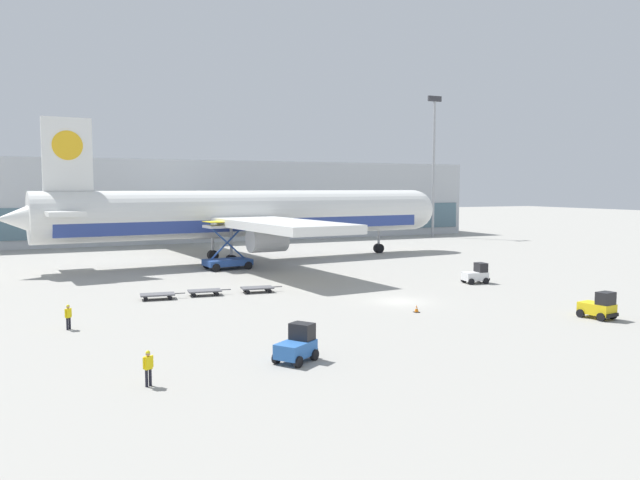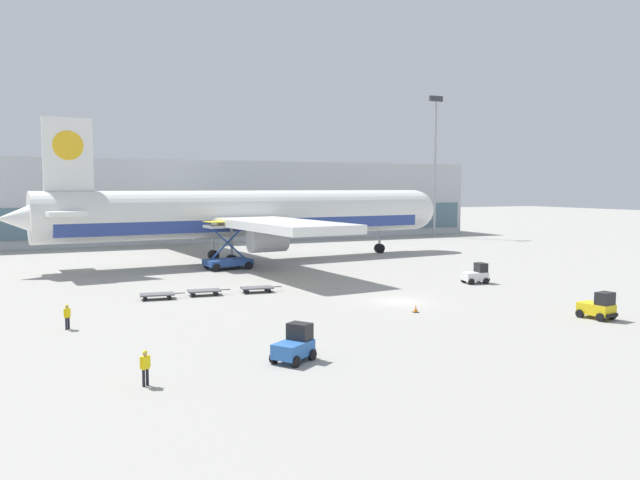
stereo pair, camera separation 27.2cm
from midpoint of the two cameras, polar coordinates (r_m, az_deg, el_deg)
name	(u,v)px [view 2 (the right image)]	position (r m, az deg, el deg)	size (l,w,h in m)	color
ground_plane	(399,302)	(52.09, 7.39, -5.60)	(400.00, 400.00, 0.00)	#9E9B93
terminal_building	(235,200)	(118.10, -7.71, 3.62)	(90.00, 18.20, 14.00)	#B2B7BC
light_mast	(435,157)	(121.11, 10.55, 7.48)	(2.80, 0.50, 26.54)	#9EA0A5
airplane_main	(247,215)	(79.64, -6.60, 2.24)	(58.05, 48.54, 17.00)	white
scissor_lift_loader	(228,251)	(72.52, -8.33, -0.99)	(5.46, 3.80, 5.54)	#284C99
baggage_tug_foreground	(477,274)	(63.15, 14.24, -3.07)	(2.61, 1.91, 2.00)	silver
baggage_tug_mid	(598,307)	(49.08, 24.26, -5.59)	(1.96, 2.64, 2.00)	yellow
baggage_tug_far	(295,345)	(34.21, -2.07, -9.59)	(2.81, 2.60, 2.00)	#2D66B7
baggage_dolly_lead	(157,295)	(54.35, -14.52, -4.86)	(3.76, 1.80, 0.48)	#56565B
baggage_dolly_second	(204,291)	(55.37, -10.39, -4.61)	(3.76, 1.80, 0.48)	#56565B
baggage_dolly_third	(257,288)	(56.31, -5.64, -4.39)	(3.76, 1.80, 0.48)	#56565B
ground_crew_near	(145,365)	(31.10, -15.45, -10.96)	(0.53, 0.35, 1.73)	black
ground_crew_far	(67,315)	(44.73, -21.95, -6.36)	(0.45, 0.40, 1.68)	black
traffic_cone_near	(416,309)	(47.77, 8.90, -6.24)	(0.40, 0.40, 0.55)	black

